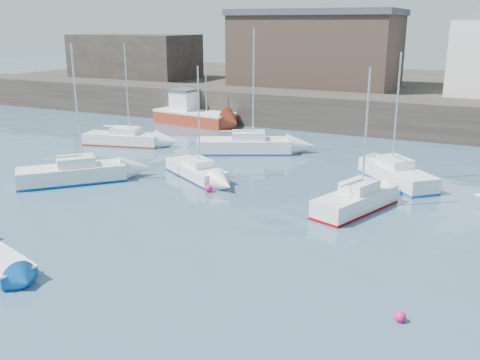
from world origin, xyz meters
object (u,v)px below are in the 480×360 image
at_px(blue_dinghy, 1,265).
at_px(sailboat_h, 244,145).
at_px(sailboat_e, 123,138).
at_px(buoy_mid, 400,321).
at_px(buoy_far, 209,192).
at_px(sailboat_a, 72,173).
at_px(sailboat_c, 356,200).
at_px(fishing_boat, 192,113).
at_px(sailboat_b, 196,170).
at_px(sailboat_f, 397,174).

height_order(blue_dinghy, sailboat_h, sailboat_h).
xyz_separation_m(sailboat_e, sailboat_h, (9.61, 1.61, 0.07)).
xyz_separation_m(sailboat_h, buoy_mid, (14.12, -18.68, -0.57)).
bearing_deg(buoy_far, blue_dinghy, -100.23).
bearing_deg(buoy_mid, sailboat_a, 159.64).
relative_size(blue_dinghy, sailboat_c, 0.50).
xyz_separation_m(fishing_boat, sailboat_b, (9.36, -15.52, -0.55)).
height_order(sailboat_a, buoy_far, sailboat_a).
bearing_deg(sailboat_c, sailboat_a, -172.00).
bearing_deg(buoy_far, sailboat_a, -167.35).
relative_size(sailboat_b, sailboat_h, 0.77).
xyz_separation_m(blue_dinghy, fishing_boat, (-9.26, 30.05, 0.64)).
relative_size(sailboat_e, buoy_far, 17.98).
bearing_deg(sailboat_e, buoy_far, -33.41).
bearing_deg(sailboat_b, sailboat_h, 90.48).
bearing_deg(sailboat_b, buoy_mid, -39.47).
bearing_deg(fishing_boat, buoy_far, -57.20).
height_order(sailboat_b, sailboat_h, sailboat_h).
xyz_separation_m(sailboat_a, sailboat_e, (-3.62, 9.61, -0.06)).
bearing_deg(sailboat_b, blue_dinghy, -90.39).
xyz_separation_m(sailboat_f, sailboat_h, (-11.31, 3.02, 0.04)).
distance_m(sailboat_b, buoy_far, 3.14).
distance_m(sailboat_h, buoy_far, 9.64).
distance_m(sailboat_c, buoy_mid, 10.49).
distance_m(sailboat_b, sailboat_e, 11.13).
height_order(blue_dinghy, sailboat_a, sailboat_a).
relative_size(sailboat_e, sailboat_f, 1.02).
xyz_separation_m(sailboat_f, buoy_far, (-9.14, -6.36, -0.53)).
xyz_separation_m(sailboat_a, sailboat_h, (6.00, 11.21, 0.01)).
bearing_deg(blue_dinghy, sailboat_h, 89.90).
relative_size(sailboat_a, sailboat_h, 0.92).
xyz_separation_m(fishing_boat, sailboat_a, (3.30, -19.64, -0.43)).
bearing_deg(buoy_mid, sailboat_b, 140.53).
bearing_deg(sailboat_f, sailboat_a, -154.66).
relative_size(fishing_boat, sailboat_b, 1.20).
xyz_separation_m(sailboat_a, sailboat_f, (17.31, 8.20, -0.03)).
xyz_separation_m(sailboat_c, buoy_far, (-8.15, -0.46, -0.54)).
distance_m(sailboat_c, sailboat_h, 13.64).
distance_m(blue_dinghy, sailboat_h, 21.63).
xyz_separation_m(sailboat_h, buoy_far, (2.17, -9.38, -0.57)).
distance_m(buoy_mid, buoy_far, 15.14).
bearing_deg(buoy_mid, buoy_far, 142.10).
bearing_deg(sailboat_b, sailboat_f, 19.95).
bearing_deg(sailboat_f, blue_dinghy, -121.37).
bearing_deg(sailboat_a, blue_dinghy, -60.23).
distance_m(blue_dinghy, sailboat_b, 14.53).
relative_size(sailboat_b, sailboat_c, 0.95).
height_order(sailboat_e, buoy_mid, sailboat_e).
relative_size(sailboat_a, sailboat_e, 1.04).
relative_size(sailboat_a, sailboat_c, 1.13).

